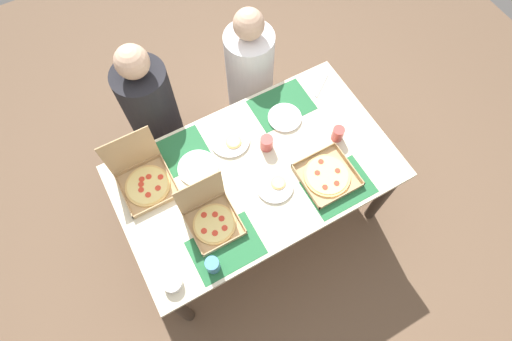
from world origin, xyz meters
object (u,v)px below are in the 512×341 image
at_px(condiment_bowl, 173,283).
at_px(cup_red, 213,265).
at_px(plate_far_right, 230,140).
at_px(pizza_box_edge_far, 211,217).
at_px(pizza_box_corner_left, 327,176).
at_px(cup_dark, 267,143).
at_px(plate_far_left, 275,186).
at_px(pizza_box_corner_right, 144,178).
at_px(cup_clear_right, 338,134).
at_px(plate_near_left, 285,118).
at_px(plate_middle, 198,168).
at_px(diner_right_seat, 250,81).
at_px(diner_left_seat, 156,120).

bearing_deg(condiment_bowl, cup_red, -6.24).
xyz_separation_m(plate_far_right, cup_red, (-0.41, -0.61, 0.04)).
distance_m(pizza_box_edge_far, plate_far_right, 0.49).
bearing_deg(pizza_box_corner_left, cup_dark, 121.84).
bearing_deg(plate_far_left, pizza_box_corner_right, 148.76).
distance_m(pizza_box_edge_far, cup_clear_right, 0.87).
distance_m(plate_near_left, cup_dark, 0.23).
bearing_deg(cup_clear_right, cup_red, -161.29).
xyz_separation_m(pizza_box_corner_right, condiment_bowl, (-0.09, -0.58, -0.03)).
bearing_deg(pizza_box_corner_left, plate_middle, 147.17).
bearing_deg(pizza_box_edge_far, pizza_box_corner_right, 120.53).
height_order(cup_dark, condiment_bowl, cup_dark).
height_order(pizza_box_corner_left, diner_right_seat, diner_right_seat).
distance_m(pizza_box_corner_left, condiment_bowl, 1.00).
distance_m(plate_far_left, cup_clear_right, 0.48).
relative_size(plate_far_left, cup_red, 2.04).
xyz_separation_m(condiment_bowl, diner_right_seat, (1.01, 1.07, -0.26)).
bearing_deg(plate_near_left, pizza_box_corner_right, 178.87).
bearing_deg(diner_left_seat, plate_near_left, -36.90).
xyz_separation_m(plate_far_right, plate_middle, (-0.24, -0.07, -0.00)).
xyz_separation_m(cup_dark, diner_right_seat, (0.23, 0.62, -0.28)).
bearing_deg(cup_red, diner_right_seat, 53.67).
distance_m(plate_near_left, cup_clear_right, 0.33).
bearing_deg(diner_right_seat, pizza_box_edge_far, -128.95).
bearing_deg(pizza_box_edge_far, plate_far_right, 51.16).
xyz_separation_m(pizza_box_corner_left, plate_middle, (-0.61, 0.39, -0.00)).
distance_m(pizza_box_corner_left, diner_left_seat, 1.18).
xyz_separation_m(cup_dark, diner_left_seat, (-0.48, 0.62, -0.24)).
bearing_deg(plate_far_left, condiment_bowl, -163.42).
distance_m(plate_near_left, diner_right_seat, 0.56).
bearing_deg(pizza_box_corner_left, plate_far_right, 128.50).
bearing_deg(cup_dark, cup_clear_right, -20.54).
height_order(plate_middle, diner_right_seat, diner_right_seat).
distance_m(plate_far_left, cup_red, 0.55).
relative_size(plate_far_right, condiment_bowl, 2.40).
bearing_deg(plate_far_right, plate_middle, -163.97).
relative_size(pizza_box_corner_left, plate_near_left, 1.47).
height_order(pizza_box_corner_right, cup_dark, pizza_box_corner_right).
distance_m(pizza_box_corner_right, cup_clear_right, 1.12).
height_order(plate_far_right, plate_far_left, same).
xyz_separation_m(cup_red, diner_left_seat, (0.10, 1.09, -0.25)).
bearing_deg(pizza_box_edge_far, diner_right_seat, 51.05).
bearing_deg(condiment_bowl, pizza_box_corner_right, 80.84).
bearing_deg(plate_near_left, condiment_bowl, -150.05).
bearing_deg(cup_dark, cup_red, -140.67).
height_order(cup_red, condiment_bowl, cup_red).
distance_m(plate_far_left, diner_right_seat, 0.94).
relative_size(plate_far_right, cup_dark, 2.59).
xyz_separation_m(cup_clear_right, cup_red, (-0.97, -0.33, 0.00)).
relative_size(pizza_box_edge_far, cup_clear_right, 3.20).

